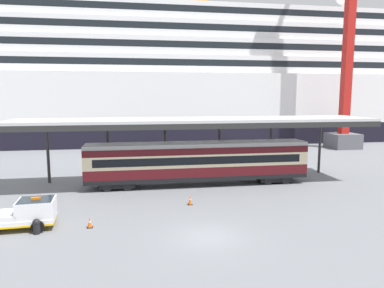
% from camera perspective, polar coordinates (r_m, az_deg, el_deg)
% --- Properties ---
extents(ground_plane, '(400.00, 400.00, 0.00)m').
position_cam_1_polar(ground_plane, '(22.34, 2.49, -14.64)').
color(ground_plane, slate).
extents(cruise_ship, '(128.26, 27.00, 34.42)m').
position_cam_1_polar(cruise_ship, '(72.40, -2.63, 10.01)').
color(cruise_ship, black).
rests_on(cruise_ship, ground).
extents(platform_canopy, '(34.26, 6.20, 6.35)m').
position_cam_1_polar(platform_canopy, '(33.87, 0.83, 3.60)').
color(platform_canopy, beige).
rests_on(platform_canopy, ground).
extents(train_carriage, '(20.95, 2.81, 4.11)m').
position_cam_1_polar(train_carriage, '(33.90, 0.96, -2.79)').
color(train_carriage, black).
rests_on(train_carriage, ground).
extents(service_truck, '(5.32, 2.52, 2.02)m').
position_cam_1_polar(service_truck, '(25.71, -25.73, -10.04)').
color(service_truck, white).
rests_on(service_truck, ground).
extents(traffic_cone_near, '(0.36, 0.36, 0.75)m').
position_cam_1_polar(traffic_cone_near, '(28.25, -0.30, -8.98)').
color(traffic_cone_near, black).
rests_on(traffic_cone_near, ground).
extents(traffic_cone_mid, '(0.36, 0.36, 0.69)m').
position_cam_1_polar(traffic_cone_mid, '(24.52, -16.07, -12.02)').
color(traffic_cone_mid, black).
rests_on(traffic_cone_mid, ground).
extents(dockside_crane, '(14.52, 4.40, 64.59)m').
position_cam_1_polar(dockside_crane, '(64.06, 24.51, 17.96)').
color(dockside_crane, '#595960').
rests_on(dockside_crane, ground).
extents(quay_bollard, '(0.48, 0.48, 0.96)m').
position_cam_1_polar(quay_bollard, '(24.55, -23.67, -11.92)').
color(quay_bollard, black).
rests_on(quay_bollard, ground).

